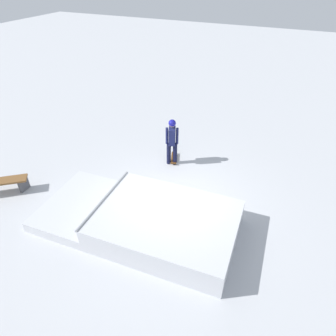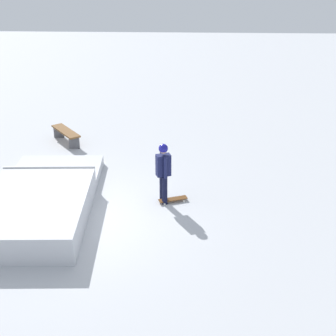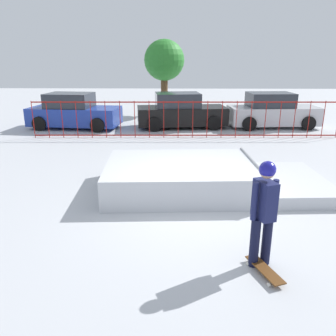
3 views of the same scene
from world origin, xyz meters
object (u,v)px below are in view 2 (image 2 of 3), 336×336
at_px(skateboard, 173,199).
at_px(park_bench, 66,134).
at_px(skate_ramp, 39,203).
at_px(skater, 163,169).

height_order(skateboard, park_bench, park_bench).
relative_size(skate_ramp, park_bench, 3.67).
relative_size(skater, skateboard, 2.10).
distance_m(skater, skateboard, 0.97).
bearing_deg(skateboard, skate_ramp, 172.27).
xyz_separation_m(skate_ramp, skater, (0.74, -3.21, 0.69)).
bearing_deg(skate_ramp, skater, -79.86).
distance_m(skate_ramp, park_bench, 4.95).
bearing_deg(park_bench, skate_ramp, -174.29).
xyz_separation_m(skater, skateboard, (0.03, -0.26, -0.93)).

